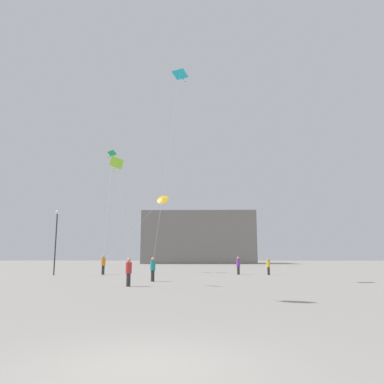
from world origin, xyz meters
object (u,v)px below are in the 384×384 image
object	(u,v)px
kite_emerald_delta	(111,157)
kite_amber_diamond	(162,199)
person_in_purple	(238,265)
building_left_hall	(199,238)
person_in_teal	(153,268)
lamppost_east	(56,232)
person_in_yellow	(268,266)
person_in_orange	(103,264)
kite_lime_delta	(117,164)
kite_cyan_delta	(179,80)
person_in_red	(129,271)

from	to	relation	value
kite_emerald_delta	kite_amber_diamond	bearing A→B (deg)	-7.40
person_in_purple	building_left_hall	size ratio (longest dim) A/B	0.06
person_in_teal	building_left_hall	distance (m)	69.27
kite_amber_diamond	lamppost_east	world-z (taller)	kite_amber_diamond
person_in_purple	person_in_yellow	distance (m)	2.85
person_in_orange	person_in_teal	xyz separation A→B (m)	(6.18, -9.80, -0.11)
person_in_purple	kite_amber_diamond	bearing A→B (deg)	-42.18
person_in_teal	kite_lime_delta	size ratio (longest dim) A/B	0.25
person_in_orange	kite_amber_diamond	size ratio (longest dim) A/B	0.26
kite_cyan_delta	building_left_hall	xyz separation A→B (m)	(0.04, 68.69, -8.93)
kite_cyan_delta	kite_lime_delta	bearing A→B (deg)	-132.86
person_in_red	person_in_teal	xyz separation A→B (m)	(0.79, 4.44, 0.02)
kite_amber_diamond	building_left_hall	size ratio (longest dim) A/B	0.27
kite_cyan_delta	lamppost_east	distance (m)	18.37
person_in_teal	kite_cyan_delta	xyz separation A→B (m)	(1.75, 0.36, 14.21)
person_in_red	person_in_teal	bearing A→B (deg)	-3.78
kite_lime_delta	lamppost_east	distance (m)	15.13
kite_emerald_delta	kite_cyan_delta	world-z (taller)	kite_cyan_delta
kite_emerald_delta	kite_lime_delta	xyz separation A→B (m)	(5.32, -18.93, -5.56)
person_in_purple	kite_cyan_delta	world-z (taller)	kite_cyan_delta
person_in_red	kite_lime_delta	distance (m)	6.78
person_in_red	person_in_teal	size ratio (longest dim) A/B	0.98
kite_amber_diamond	person_in_orange	bearing A→B (deg)	-136.74
person_in_yellow	kite_cyan_delta	bearing A→B (deg)	110.17
person_in_red	kite_cyan_delta	xyz separation A→B (m)	(2.53, 4.80, 14.23)
kite_emerald_delta	kite_cyan_delta	bearing A→B (deg)	-59.12
person_in_purple	kite_lime_delta	xyz separation A→B (m)	(-8.70, -13.86, 6.59)
building_left_hall	person_in_yellow	bearing A→B (deg)	-82.54
person_in_purple	building_left_hall	world-z (taller)	building_left_hall
person_in_orange	kite_amber_diamond	world-z (taller)	kite_amber_diamond
kite_lime_delta	person_in_yellow	bearing A→B (deg)	49.05
person_in_yellow	person_in_red	distance (m)	17.48
person_in_orange	person_in_red	size ratio (longest dim) A/B	1.15
person_in_yellow	kite_lime_delta	distance (m)	18.72
person_in_red	lamppost_east	xyz separation A→B (m)	(-9.62, 12.86, 3.06)
person_in_teal	kite_cyan_delta	world-z (taller)	kite_cyan_delta
kite_emerald_delta	lamppost_east	xyz separation A→B (m)	(-3.18, -6.94, -9.13)
kite_cyan_delta	lamppost_east	world-z (taller)	kite_cyan_delta
kite_emerald_delta	person_in_purple	bearing A→B (deg)	-19.87
kite_amber_diamond	lamppost_east	bearing A→B (deg)	-146.52
person_in_teal	lamppost_east	xyz separation A→B (m)	(-10.40, 8.42, 3.04)
person_in_orange	kite_cyan_delta	size ratio (longest dim) A/B	0.13
kite_emerald_delta	building_left_hall	world-z (taller)	kite_emerald_delta
person_in_yellow	kite_cyan_delta	distance (m)	18.73
person_in_orange	lamppost_east	distance (m)	5.32
person_in_purple	person_in_teal	world-z (taller)	person_in_purple
kite_cyan_delta	kite_amber_diamond	bearing A→B (deg)	101.39
person_in_orange	person_in_teal	bearing A→B (deg)	-168.01
kite_lime_delta	kite_cyan_delta	distance (m)	9.30
person_in_yellow	person_in_teal	xyz separation A→B (m)	(-9.57, -9.65, 0.05)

